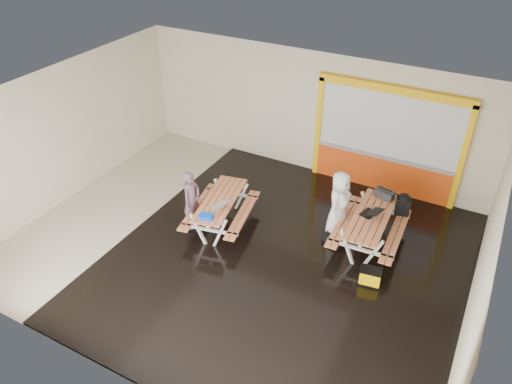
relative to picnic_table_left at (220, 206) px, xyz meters
The scene contains 14 objects.
room 1.43m from the picnic_table_left, 32.67° to the right, with size 10.02×8.02×3.52m.
deck 2.13m from the picnic_table_left, 13.38° to the right, with size 7.50×7.98×0.05m, color black.
kiosk 4.61m from the picnic_table_left, 49.67° to the left, with size 3.88×0.16×3.00m.
picnic_table_left is the anchor object (origin of this frame).
picnic_table_right 3.53m from the picnic_table_left, 16.59° to the left, with size 1.55×2.22×0.86m.
person_left 0.71m from the picnic_table_left, 145.35° to the right, with size 0.54×0.36×1.48m, color #684A58.
person_right 2.80m from the picnic_table_left, 22.17° to the left, with size 0.79×0.52×1.62m, color white.
laptop_left 0.39m from the picnic_table_left, 59.76° to the right, with size 0.38×0.35×0.15m.
laptop_right 3.51m from the picnic_table_left, 16.94° to the left, with size 0.52×0.49×0.18m.
blue_pouch 0.83m from the picnic_table_left, 80.83° to the right, with size 0.31×0.22×0.09m, color blue.
toolbox 3.89m from the picnic_table_left, 28.19° to the left, with size 0.49×0.33×0.26m.
backpack 4.30m from the picnic_table_left, 25.52° to the left, with size 0.37×0.29×0.55m.
dark_case 2.80m from the picnic_table_left, 15.03° to the left, with size 0.47×0.35×0.18m, color black.
fluke_bag 3.85m from the picnic_table_left, ahead, with size 0.48×0.35×0.39m.
Camera 1 is at (4.56, -7.58, 7.41)m, focal length 34.51 mm.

